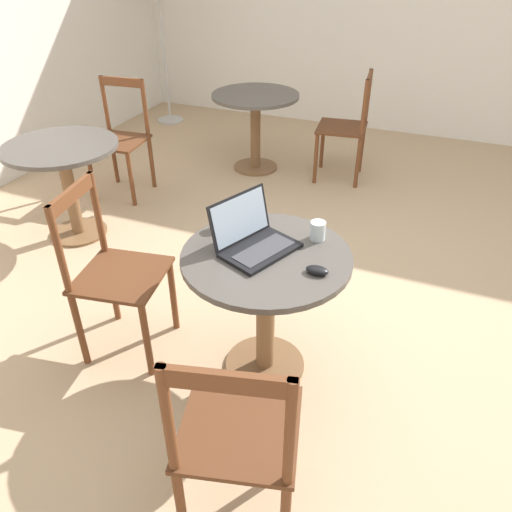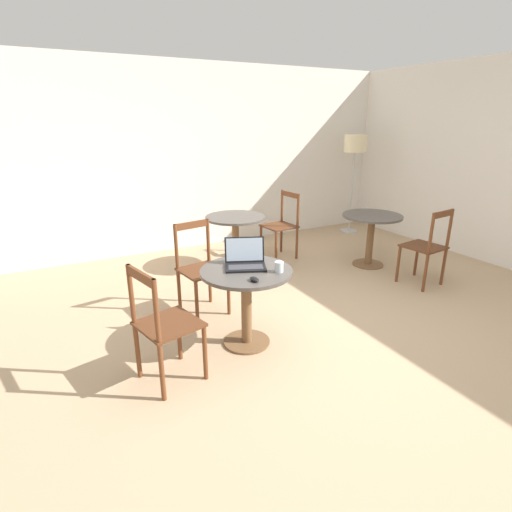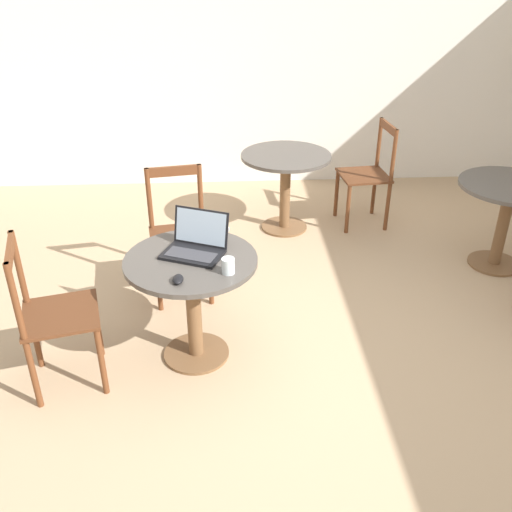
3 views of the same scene
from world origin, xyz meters
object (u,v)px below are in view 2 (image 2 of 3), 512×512
(chair_mid_front, at_px, (427,248))
(laptop, at_px, (245,261))
(floor_lamp, at_px, (355,149))
(drinking_glass, at_px, (279,267))
(cafe_table_far, at_px, (235,229))
(chair_far_right, at_px, (282,226))
(mug, at_px, (249,253))
(chair_near_back, at_px, (201,269))
(cafe_table_near, at_px, (246,288))
(cafe_table_mid, at_px, (371,227))
(mouse, at_px, (254,279))
(chair_near_left, at_px, (164,326))

(chair_mid_front, height_order, laptop, laptop)
(floor_lamp, distance_m, drinking_glass, 4.14)
(cafe_table_far, xyz_separation_m, floor_lamp, (2.56, 0.69, 0.90))
(chair_far_right, bearing_deg, mug, -129.99)
(chair_near_back, distance_m, chair_mid_front, 2.68)
(cafe_table_near, distance_m, cafe_table_mid, 2.61)
(chair_near_back, height_order, mug, chair_near_back)
(chair_far_right, bearing_deg, cafe_table_near, -128.79)
(cafe_table_mid, bearing_deg, chair_far_right, 136.14)
(laptop, bearing_deg, floor_lamp, 36.46)
(floor_lamp, bearing_deg, laptop, -143.54)
(cafe_table_far, bearing_deg, chair_mid_front, -42.60)
(floor_lamp, xyz_separation_m, drinking_glass, (-3.09, -2.67, -0.69))
(chair_near_back, relative_size, mouse, 9.38)
(cafe_table_mid, relative_size, mouse, 7.86)
(mug, distance_m, drinking_glass, 0.45)
(chair_near_left, xyz_separation_m, chair_near_back, (0.66, 0.98, 0.00))
(chair_far_right, xyz_separation_m, floor_lamp, (1.80, 0.62, 0.97))
(cafe_table_mid, xyz_separation_m, floor_lamp, (0.91, 1.47, 0.90))
(chair_near_left, bearing_deg, cafe_table_far, 52.65)
(floor_lamp, relative_size, mug, 15.28)
(chair_near_left, height_order, laptop, laptop)
(chair_near_left, relative_size, laptop, 2.21)
(cafe_table_near, relative_size, mouse, 7.86)
(chair_near_back, bearing_deg, drinking_glass, -70.16)
(chair_near_back, xyz_separation_m, chair_mid_front, (2.62, -0.59, 0.00))
(cafe_table_far, xyz_separation_m, chair_far_right, (0.76, 0.07, -0.07))
(cafe_table_far, height_order, chair_near_left, chair_near_left)
(cafe_table_far, xyz_separation_m, drinking_glass, (-0.53, -1.98, 0.22))
(chair_near_left, height_order, floor_lamp, floor_lamp)
(laptop, height_order, drinking_glass, laptop)
(mouse, bearing_deg, chair_near_back, 93.95)
(cafe_table_far, relative_size, floor_lamp, 0.47)
(chair_far_right, relative_size, mug, 8.62)
(drinking_glass, bearing_deg, mug, 96.79)
(cafe_table_mid, xyz_separation_m, chair_far_right, (-0.89, 0.85, -0.07))
(cafe_table_near, xyz_separation_m, chair_near_back, (-0.13, 0.78, -0.07))
(mouse, height_order, drinking_glass, drinking_glass)
(mouse, bearing_deg, chair_near_left, 175.52)
(chair_far_right, bearing_deg, floor_lamp, 19.00)
(drinking_glass, bearing_deg, cafe_table_far, 75.10)
(mug, bearing_deg, cafe_table_far, 69.22)
(laptop, relative_size, drinking_glass, 4.69)
(chair_mid_front, bearing_deg, mug, 178.09)
(cafe_table_near, relative_size, chair_far_right, 0.84)
(mouse, bearing_deg, floor_lamp, 39.27)
(chair_mid_front, bearing_deg, floor_lamp, 70.47)
(cafe_table_near, height_order, cafe_table_mid, same)
(cafe_table_mid, height_order, mouse, mouse)
(chair_near_left, bearing_deg, mug, 26.49)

